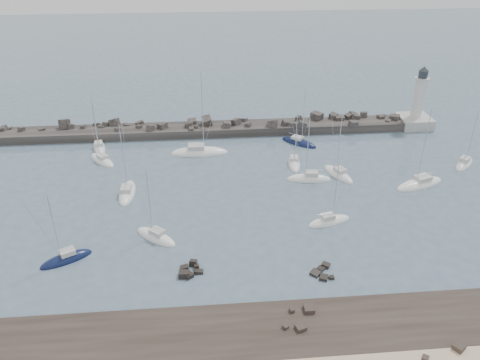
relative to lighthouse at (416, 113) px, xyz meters
name	(u,v)px	position (x,y,z in m)	size (l,w,h in m)	color
ground	(217,231)	(-47.00, -38.00, -3.09)	(400.00, 400.00, 0.00)	#4A6173
rock_shelf	(228,345)	(-46.78, -60.00, -3.08)	(140.00, 12.00, 1.92)	#2B221D
rock_cluster_near	(189,272)	(-51.16, -47.41, -2.97)	(3.29, 3.86, 1.54)	black
rock_cluster_far	(321,273)	(-33.56, -48.88, -3.08)	(3.35, 3.87, 1.29)	black
breakwater	(177,133)	(-54.23, 0.04, -2.76)	(115.00, 7.09, 5.35)	#2E2B29
lighthouse	(416,113)	(0.00, 0.00, 0.00)	(7.00, 7.00, 14.60)	#A8A8A3
sailboat_1	(102,161)	(-68.54, -12.25, -2.96)	(6.83, 7.59, 12.35)	white
sailboat_2	(66,259)	(-68.22, -43.22, -2.94)	(7.36, 5.39, 11.56)	#0E183C
sailboat_3	(127,193)	(-62.04, -25.49, -2.95)	(2.82, 8.59, 13.54)	white
sailboat_4	(199,153)	(-49.42, -10.36, -2.94)	(11.68, 3.79, 18.19)	white
sailboat_5	(156,237)	(-56.16, -39.02, -2.95)	(7.24, 6.63, 12.05)	white
sailboat_6	(294,164)	(-31.12, -16.83, -2.96)	(3.02, 7.48, 11.61)	white
sailboat_7	(329,222)	(-29.43, -37.18, -2.95)	(7.58, 4.16, 11.58)	white
sailboat_8	(299,143)	(-28.26, -7.25, -2.96)	(7.85, 7.52, 13.05)	#0E183C
sailboat_9	(309,179)	(-29.58, -23.28, -2.94)	(8.29, 3.37, 12.93)	white
sailboat_10	(338,174)	(-23.78, -21.97, -2.95)	(5.37, 8.21, 12.57)	white
sailboat_11	(420,184)	(-10.27, -26.93, -2.95)	(10.41, 6.24, 15.60)	white
sailboat_12	(464,164)	(1.70, -19.99, -2.93)	(6.78, 6.77, 11.88)	white
sailboat_13	(99,148)	(-70.17, -6.02, -2.96)	(4.38, 7.97, 12.11)	white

